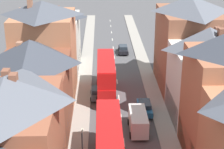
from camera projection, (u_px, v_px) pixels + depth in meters
name	position (u px, v px, depth m)	size (l,w,h in m)	color
pavement_left	(84.00, 92.00, 54.94)	(2.20, 104.00, 0.14)	gray
pavement_right	(153.00, 91.00, 55.23)	(2.20, 104.00, 0.14)	gray
centre_line_dashes	(119.00, 98.00, 53.24)	(0.14, 97.80, 0.01)	silver
terrace_row_left	(25.00, 106.00, 37.80)	(8.00, 64.77, 13.94)	#B2704C
double_decker_bus_lead	(106.00, 76.00, 53.32)	(2.74, 10.80, 5.30)	red
double_decker_bus_mid_street	(109.00, 145.00, 36.31)	(2.74, 10.80, 5.30)	red
car_near_blue	(123.00, 49.00, 72.04)	(1.90, 4.38, 1.58)	black
car_parked_right_a	(97.00, 93.00, 52.90)	(1.90, 4.05, 1.57)	#4C515B
car_parked_left_b	(145.00, 107.00, 48.49)	(1.90, 4.49, 1.63)	#236093
delivery_van	(138.00, 121.00, 43.94)	(2.20, 5.20, 2.41)	silver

